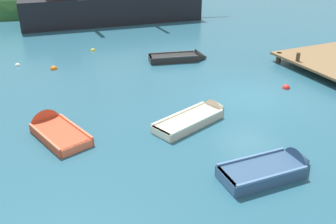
# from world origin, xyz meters

# --- Properties ---
(ground_plane) EXTENTS (120.00, 120.00, 0.00)m
(ground_plane) POSITION_xyz_m (0.00, 0.00, 0.00)
(ground_plane) COLOR #285B70
(sailing_ship) EXTENTS (16.72, 5.00, 11.07)m
(sailing_ship) POSITION_xyz_m (-1.31, 17.09, 0.82)
(sailing_ship) COLOR black
(sailing_ship) RESTS_ON ground
(rowboat_outer_right) EXTENTS (3.49, 1.75, 0.97)m
(rowboat_outer_right) POSITION_xyz_m (-0.53, 5.90, 0.11)
(rowboat_outer_right) COLOR black
(rowboat_outer_right) RESTS_ON ground
(rowboat_near_dock) EXTENTS (2.07, 3.30, 1.21)m
(rowboat_near_dock) POSITION_xyz_m (-8.59, 0.41, 0.08)
(rowboat_near_dock) COLOR #C64C2D
(rowboat_near_dock) RESTS_ON ground
(rowboat_far) EXTENTS (3.75, 2.17, 1.02)m
(rowboat_far) POSITION_xyz_m (-3.22, -0.96, 0.09)
(rowboat_far) COLOR beige
(rowboat_far) RESTS_ON ground
(rowboat_outer_left) EXTENTS (3.17, 1.27, 1.12)m
(rowboat_outer_left) POSITION_xyz_m (-2.85, -5.07, 0.13)
(rowboat_outer_left) COLOR #335175
(rowboat_outer_left) RESTS_ON ground
(buoy_orange) EXTENTS (0.39, 0.39, 0.39)m
(buoy_orange) POSITION_xyz_m (-7.43, 7.42, 0.00)
(buoy_orange) COLOR orange
(buoy_orange) RESTS_ON ground
(buoy_red) EXTENTS (0.36, 0.36, 0.36)m
(buoy_red) POSITION_xyz_m (2.08, 0.15, 0.00)
(buoy_red) COLOR red
(buoy_red) RESTS_ON ground
(buoy_white) EXTENTS (0.30, 0.30, 0.30)m
(buoy_white) POSITION_xyz_m (-9.14, 8.84, 0.00)
(buoy_white) COLOR white
(buoy_white) RESTS_ON ground
(buoy_yellow) EXTENTS (0.28, 0.28, 0.28)m
(buoy_yellow) POSITION_xyz_m (-4.68, 9.86, 0.00)
(buoy_yellow) COLOR yellow
(buoy_yellow) RESTS_ON ground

